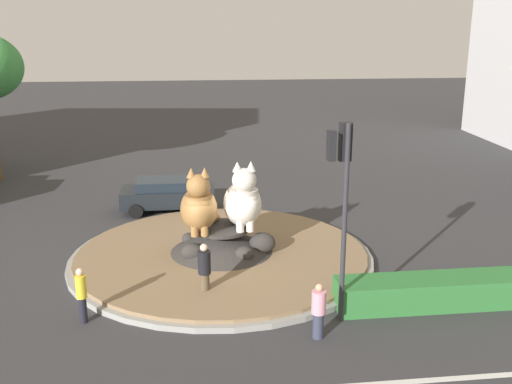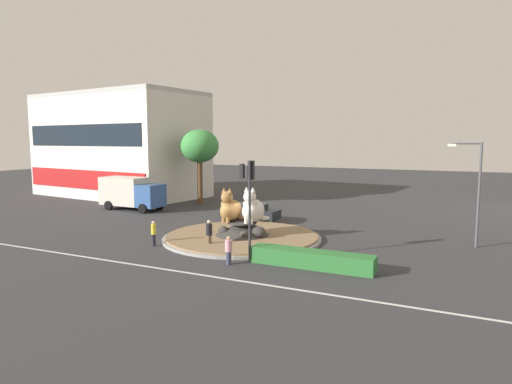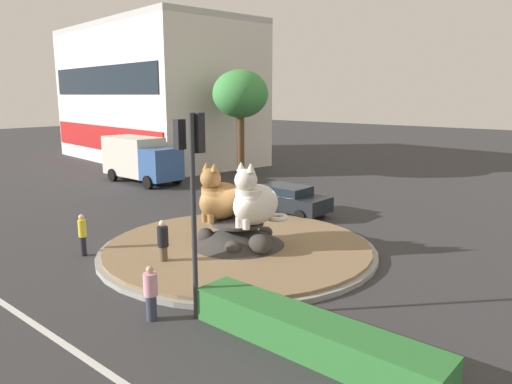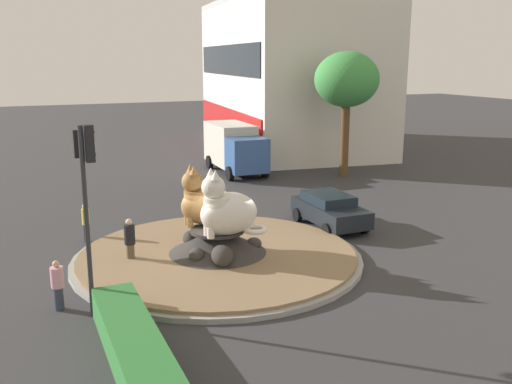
{
  "view_description": "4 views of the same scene",
  "coord_description": "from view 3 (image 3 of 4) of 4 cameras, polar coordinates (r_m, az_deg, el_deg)",
  "views": [
    {
      "loc": [
        -1.08,
        -19.64,
        8.0
      ],
      "look_at": [
        1.19,
        -0.52,
        2.64
      ],
      "focal_mm": 40.55,
      "sensor_mm": 36.0,
      "label": 1
    },
    {
      "loc": [
        13.83,
        -26.64,
        6.81
      ],
      "look_at": [
        1.19,
        -0.26,
        3.37
      ],
      "focal_mm": 31.01,
      "sensor_mm": 36.0,
      "label": 2
    },
    {
      "loc": [
        12.53,
        -13.4,
        6.15
      ],
      "look_at": [
        0.91,
        0.03,
        2.54
      ],
      "focal_mm": 33.74,
      "sensor_mm": 36.0,
      "label": 3
    },
    {
      "loc": [
        19.36,
        -6.8,
        7.48
      ],
      "look_at": [
        0.25,
        1.47,
        2.57
      ],
      "focal_mm": 39.88,
      "sensor_mm": 36.0,
      "label": 4
    }
  ],
  "objects": [
    {
      "name": "traffic_light_mast",
      "position": [
        12.88,
        -7.49,
        2.41
      ],
      "size": [
        0.71,
        0.56,
        5.69
      ],
      "rotation": [
        0.0,
        0.0,
        1.63
      ],
      "color": "#2D2D33",
      "rests_on": "ground"
    },
    {
      "name": "broadleaf_tree_behind_island",
      "position": [
        35.71,
        -1.87,
        11.41
      ],
      "size": [
        4.08,
        4.08,
        7.93
      ],
      "color": "brown",
      "rests_on": "ground"
    },
    {
      "name": "pedestrian_pink_shirt",
      "position": [
        13.8,
        -12.37,
        -11.52
      ],
      "size": [
        0.39,
        0.39,
        1.58
      ],
      "rotation": [
        0.0,
        0.0,
        5.6
      ],
      "color": "#33384C",
      "rests_on": "ground"
    },
    {
      "name": "ground_plane",
      "position": [
        19.35,
        -2.13,
        -7.05
      ],
      "size": [
        160.0,
        160.0,
        0.0
      ],
      "primitive_type": "plane",
      "color": "#333335"
    },
    {
      "name": "cat_statue_tabby",
      "position": [
        19.15,
        -4.37,
        -0.76
      ],
      "size": [
        1.5,
        2.35,
        2.37
      ],
      "rotation": [
        0.0,
        0.0,
        -1.58
      ],
      "color": "#9E703D",
      "rests_on": "roundabout_island"
    },
    {
      "name": "sedan_on_far_lane",
      "position": [
        25.02,
        3.89,
        -0.87
      ],
      "size": [
        4.22,
        2.14,
        1.51
      ],
      "rotation": [
        0.0,
        0.0,
        -0.01
      ],
      "color": "black",
      "rests_on": "ground"
    },
    {
      "name": "delivery_box_truck",
      "position": [
        35.11,
        -13.54,
        3.91
      ],
      "size": [
        6.7,
        2.84,
        3.18
      ],
      "rotation": [
        0.0,
        0.0,
        -0.03
      ],
      "color": "#335693",
      "rests_on": "ground"
    },
    {
      "name": "roundabout_island",
      "position": [
        19.24,
        -2.12,
        -6.13
      ],
      "size": [
        10.91,
        10.91,
        1.23
      ],
      "color": "gray",
      "rests_on": "ground"
    },
    {
      "name": "cat_statue_white",
      "position": [
        18.31,
        -0.22,
        -1.17
      ],
      "size": [
        1.52,
        2.45,
        2.48
      ],
      "rotation": [
        0.0,
        0.0,
        -1.55
      ],
      "color": "silver",
      "rests_on": "roundabout_island"
    },
    {
      "name": "clipped_hedge_strip",
      "position": [
        12.19,
        6.38,
        -16.47
      ],
      "size": [
        6.77,
        1.2,
        0.9
      ],
      "primitive_type": "cube",
      "color": "#2D7033",
      "rests_on": "ground"
    },
    {
      "name": "pedestrian_yellow_shirt",
      "position": [
        19.77,
        -19.87,
        -4.66
      ],
      "size": [
        0.3,
        0.3,
        1.65
      ],
      "rotation": [
        0.0,
        0.0,
        0.32
      ],
      "color": "black",
      "rests_on": "ground"
    },
    {
      "name": "shophouse_block",
      "position": [
        47.11,
        -11.9,
        11.28
      ],
      "size": [
        21.98,
        13.09,
        12.36
      ],
      "rotation": [
        0.0,
        0.0,
        -0.12
      ],
      "color": "silver",
      "rests_on": "ground"
    },
    {
      "name": "lane_centreline",
      "position": [
        14.9,
        -24.84,
        -14.01
      ],
      "size": [
        112.0,
        0.2,
        0.01
      ],
      "primitive_type": "cube",
      "color": "silver",
      "rests_on": "ground"
    },
    {
      "name": "pedestrian_black_shirt",
      "position": [
        17.54,
        -10.96,
        -6.0
      ],
      "size": [
        0.39,
        0.39,
        1.8
      ],
      "rotation": [
        0.0,
        0.0,
        6.12
      ],
      "color": "brown",
      "rests_on": "ground"
    }
  ]
}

